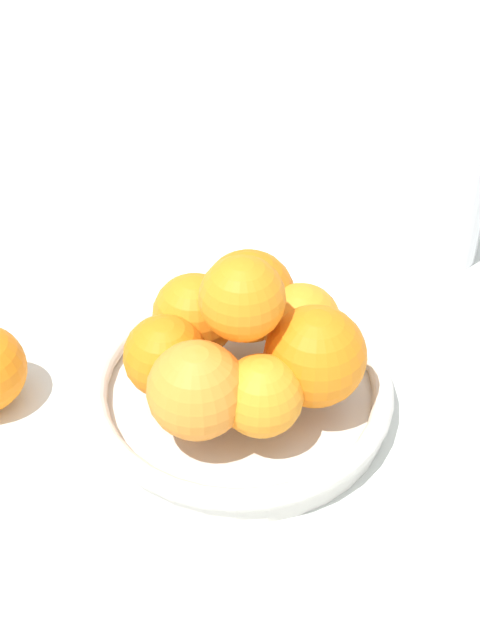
% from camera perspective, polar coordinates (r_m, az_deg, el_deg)
% --- Properties ---
extents(ground_plane, '(4.00, 4.00, 0.00)m').
position_cam_1_polar(ground_plane, '(0.78, 0.00, -5.48)').
color(ground_plane, silver).
extents(fruit_bowl, '(0.26, 0.26, 0.03)m').
position_cam_1_polar(fruit_bowl, '(0.77, 0.00, -4.60)').
color(fruit_bowl, silver).
rests_on(fruit_bowl, ground_plane).
extents(orange_pile, '(0.19, 0.19, 0.13)m').
position_cam_1_polar(orange_pile, '(0.73, 0.24, -1.26)').
color(orange_pile, orange).
rests_on(orange_pile, fruit_bowl).
extents(drinking_glass, '(0.07, 0.07, 0.13)m').
position_cam_1_polar(drinking_glass, '(0.94, 13.46, 7.25)').
color(drinking_glass, white).
rests_on(drinking_glass, ground_plane).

